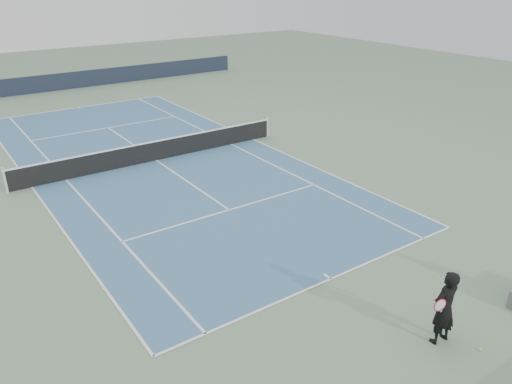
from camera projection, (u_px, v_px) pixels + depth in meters
ground at (156, 161)px, 23.19m from camera, size 80.00×80.00×0.00m
court_surface at (156, 160)px, 23.18m from camera, size 10.97×23.77×0.01m
tennis_net at (155, 150)px, 22.98m from camera, size 12.90×0.10×1.07m
windscreen_far at (52, 83)px, 36.34m from camera, size 30.00×0.25×1.20m
tennis_player at (444, 307)px, 11.53m from camera, size 0.83×0.57×1.92m
tennis_ball at (480, 350)px, 11.59m from camera, size 0.06×0.06×0.06m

